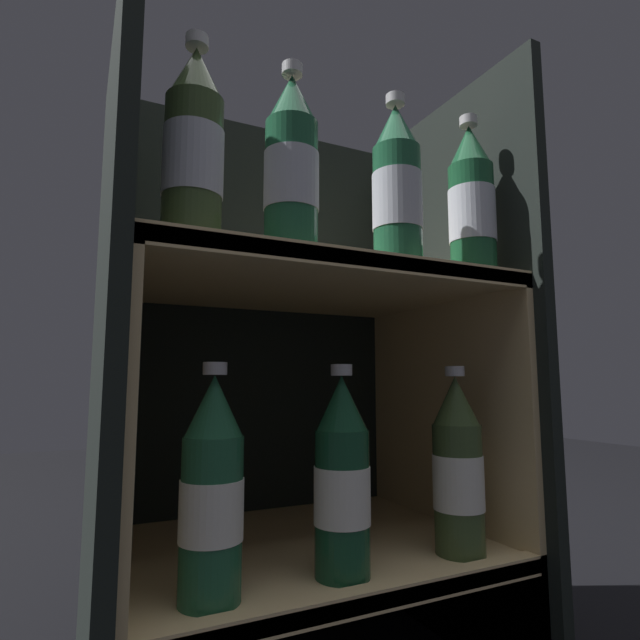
% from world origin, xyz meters
% --- Properties ---
extents(fridge_back_wall, '(0.58, 0.02, 0.93)m').
position_xyz_m(fridge_back_wall, '(0.00, 0.41, 0.46)').
color(fridge_back_wall, black).
rests_on(fridge_back_wall, ground_plane).
extents(fridge_side_left, '(0.02, 0.44, 0.93)m').
position_xyz_m(fridge_side_left, '(-0.28, 0.20, 0.46)').
color(fridge_side_left, black).
rests_on(fridge_side_left, ground_plane).
extents(fridge_side_right, '(0.02, 0.44, 0.93)m').
position_xyz_m(fridge_side_right, '(0.28, 0.20, 0.46)').
color(fridge_side_right, black).
rests_on(fridge_side_right, ground_plane).
extents(shelf_lower, '(0.54, 0.40, 0.19)m').
position_xyz_m(shelf_lower, '(0.00, 0.19, 0.15)').
color(shelf_lower, '#DBBC84').
rests_on(shelf_lower, ground_plane).
extents(shelf_upper, '(0.54, 0.40, 0.58)m').
position_xyz_m(shelf_upper, '(0.00, 0.19, 0.40)').
color(shelf_upper, '#DBBC84').
rests_on(shelf_upper, ground_plane).
extents(bottle_upper_front_0, '(0.07, 0.07, 0.25)m').
position_xyz_m(bottle_upper_front_0, '(-0.20, 0.06, 0.69)').
color(bottle_upper_front_0, '#384C28').
rests_on(bottle_upper_front_0, shelf_upper).
extents(bottle_upper_front_1, '(0.07, 0.07, 0.25)m').
position_xyz_m(bottle_upper_front_1, '(-0.08, 0.06, 0.69)').
color(bottle_upper_front_1, '#1E5638').
rests_on(bottle_upper_front_1, shelf_upper).
extents(bottle_upper_front_2, '(0.07, 0.07, 0.25)m').
position_xyz_m(bottle_upper_front_2, '(0.08, 0.06, 0.69)').
color(bottle_upper_front_2, '#1E5638').
rests_on(bottle_upper_front_2, shelf_upper).
extents(bottle_upper_front_3, '(0.07, 0.07, 0.25)m').
position_xyz_m(bottle_upper_front_3, '(0.22, 0.06, 0.69)').
color(bottle_upper_front_3, '#194C2D').
rests_on(bottle_upper_front_3, shelf_upper).
extents(bottle_lower_front_0, '(0.07, 0.07, 0.25)m').
position_xyz_m(bottle_lower_front_0, '(-0.17, 0.06, 0.30)').
color(bottle_lower_front_0, '#1E5638').
rests_on(bottle_lower_front_0, shelf_lower).
extents(bottle_lower_front_1, '(0.07, 0.07, 0.25)m').
position_xyz_m(bottle_lower_front_1, '(-0.01, 0.06, 0.30)').
color(bottle_lower_front_1, '#144228').
rests_on(bottle_lower_front_1, shelf_lower).
extents(bottle_lower_front_2, '(0.07, 0.07, 0.25)m').
position_xyz_m(bottle_lower_front_2, '(0.17, 0.06, 0.30)').
color(bottle_lower_front_2, '#384C28').
rests_on(bottle_lower_front_2, shelf_lower).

